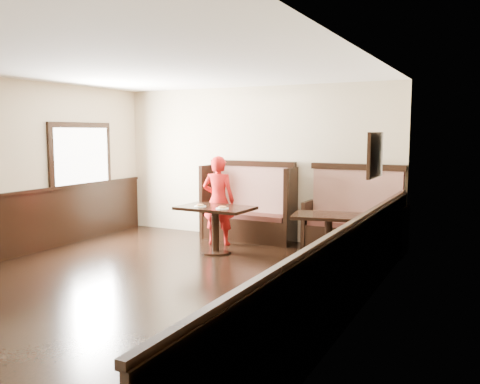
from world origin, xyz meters
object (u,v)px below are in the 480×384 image
Objects in this scene: table_main at (215,217)px; table_neighbor at (328,227)px; booth_main at (249,211)px; child at (218,200)px; booth_neighbor at (354,222)px.

table_neighbor is at bearing 9.27° from table_main.
booth_main is 1.48× the size of table_neighbor.
table_neighbor is at bearing -27.87° from booth_main.
booth_main is 1.42× the size of table_main.
child reaches higher than booth_main.
child is at bearing -164.94° from booth_neighbor.
child is at bearing 159.27° from table_neighbor.
table_neighbor is 0.75× the size of child.
booth_main and booth_neighbor have the same top height.
booth_main is 2.03m from table_neighbor.
booth_main is at bearing 179.95° from booth_neighbor.
booth_neighbor reaches higher than table_neighbor.
table_neighbor is at bearing 159.54° from child.
table_main is at bearing 175.28° from table_neighbor.
child reaches higher than table_main.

